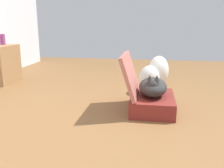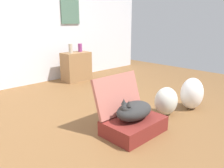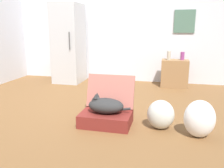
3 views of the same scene
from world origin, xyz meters
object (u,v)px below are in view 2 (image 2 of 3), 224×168
side_table (76,67)px  vase_tall (71,49)px  plastic_bag_white (166,101)px  cat (134,110)px  suitcase_base (134,126)px  plastic_bag_clear (192,93)px  vase_short (80,48)px

side_table → vase_tall: vase_tall is taller
plastic_bag_white → vase_tall: 2.19m
cat → side_table: size_ratio=0.94×
suitcase_base → cat: size_ratio=1.20×
side_table → cat: bearing=-111.3°
cat → suitcase_base: bearing=-2.1°
plastic_bag_clear → vase_tall: bearing=99.0°
side_table → vase_short: bearing=15.1°
suitcase_base → plastic_bag_white: (0.66, 0.04, 0.10)m
side_table → vase_tall: 0.39m
plastic_bag_clear → vase_tall: vase_tall is taller
side_table → vase_tall: size_ratio=3.16×
suitcase_base → plastic_bag_white: bearing=3.8°
plastic_bag_clear → vase_short: size_ratio=2.66×
plastic_bag_clear → side_table: 2.30m
cat → vase_tall: 2.33m
plastic_bag_white → vase_short: (0.32, 2.20, 0.45)m
plastic_bag_clear → side_table: side_table is taller
plastic_bag_clear → vase_short: bearing=92.3°
vase_short → plastic_bag_white: bearing=-98.4°
plastic_bag_white → side_table: side_table is taller
plastic_bag_clear → cat: bearing=175.9°
side_table → vase_short: 0.38m
plastic_bag_clear → suitcase_base: bearing=175.8°
plastic_bag_white → vase_short: vase_short is taller
plastic_bag_white → cat: bearing=-176.3°
suitcase_base → vase_tall: vase_tall is taller
suitcase_base → vase_tall: (0.72, 2.18, 0.56)m
cat → plastic_bag_clear: bearing=-4.1°
vase_tall → vase_short: vase_tall is taller
suitcase_base → vase_short: vase_short is taller
suitcase_base → plastic_bag_white: plastic_bag_white is taller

